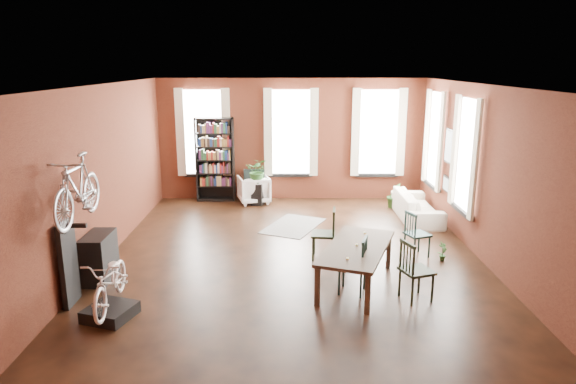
{
  "coord_description": "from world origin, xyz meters",
  "views": [
    {
      "loc": [
        -0.13,
        -9.01,
        3.57
      ],
      "look_at": [
        -0.09,
        0.6,
        1.15
      ],
      "focal_mm": 32.0,
      "sensor_mm": 36.0,
      "label": 1
    }
  ],
  "objects_px": {
    "bookshelf": "(215,160)",
    "plant_stand": "(258,194)",
    "white_armchair": "(254,188)",
    "console_table": "(99,257)",
    "cream_sofa": "(417,202)",
    "dining_chair_c": "(417,271)",
    "dining_chair_b": "(323,234)",
    "dining_chair_a": "(352,265)",
    "bicycle_floor": "(109,258)",
    "bike_trainer": "(110,312)",
    "dining_table": "(356,266)",
    "dining_chair_d": "(417,234)"
  },
  "relations": [
    {
      "from": "bookshelf",
      "to": "dining_chair_b",
      "type": "bearing_deg",
      "value": -58.83
    },
    {
      "from": "dining_chair_a",
      "to": "console_table",
      "type": "distance_m",
      "value": 4.23
    },
    {
      "from": "cream_sofa",
      "to": "console_table",
      "type": "xyz_separation_m",
      "value": [
        -6.23,
        -3.5,
        -0.01
      ]
    },
    {
      "from": "dining_table",
      "to": "dining_chair_d",
      "type": "bearing_deg",
      "value": 65.17
    },
    {
      "from": "dining_chair_c",
      "to": "cream_sofa",
      "type": "xyz_separation_m",
      "value": [
        1.07,
        4.28,
        -0.07
      ]
    },
    {
      "from": "dining_chair_c",
      "to": "console_table",
      "type": "height_order",
      "value": "dining_chair_c"
    },
    {
      "from": "bike_trainer",
      "to": "plant_stand",
      "type": "bearing_deg",
      "value": 73.45
    },
    {
      "from": "bookshelf",
      "to": "cream_sofa",
      "type": "xyz_separation_m",
      "value": [
        4.95,
        -1.7,
        -0.69
      ]
    },
    {
      "from": "bike_trainer",
      "to": "bookshelf",
      "type": "bearing_deg",
      "value": 84.19
    },
    {
      "from": "dining_chair_b",
      "to": "plant_stand",
      "type": "xyz_separation_m",
      "value": [
        -1.42,
        3.75,
        -0.19
      ]
    },
    {
      "from": "dining_chair_d",
      "to": "bike_trainer",
      "type": "relative_size",
      "value": 1.42
    },
    {
      "from": "dining_chair_d",
      "to": "white_armchair",
      "type": "bearing_deg",
      "value": 19.96
    },
    {
      "from": "bike_trainer",
      "to": "console_table",
      "type": "xyz_separation_m",
      "value": [
        -0.61,
        1.36,
        0.31
      ]
    },
    {
      "from": "dining_chair_d",
      "to": "bicycle_floor",
      "type": "xyz_separation_m",
      "value": [
        -4.98,
        -2.43,
        0.48
      ]
    },
    {
      "from": "dining_table",
      "to": "dining_chair_a",
      "type": "distance_m",
      "value": 0.3
    },
    {
      "from": "bike_trainer",
      "to": "plant_stand",
      "type": "xyz_separation_m",
      "value": [
        1.81,
        6.08,
        0.19
      ]
    },
    {
      "from": "plant_stand",
      "to": "bicycle_floor",
      "type": "height_order",
      "value": "bicycle_floor"
    },
    {
      "from": "cream_sofa",
      "to": "dining_table",
      "type": "bearing_deg",
      "value": 152.74
    },
    {
      "from": "white_armchair",
      "to": "bike_trainer",
      "type": "distance_m",
      "value": 6.53
    },
    {
      "from": "bookshelf",
      "to": "plant_stand",
      "type": "height_order",
      "value": "bookshelf"
    },
    {
      "from": "dining_chair_b",
      "to": "plant_stand",
      "type": "relative_size",
      "value": 1.69
    },
    {
      "from": "dining_chair_b",
      "to": "cream_sofa",
      "type": "xyz_separation_m",
      "value": [
        2.39,
        2.54,
        -0.07
      ]
    },
    {
      "from": "dining_chair_d",
      "to": "cream_sofa",
      "type": "distance_m",
      "value": 2.5
    },
    {
      "from": "dining_chair_d",
      "to": "console_table",
      "type": "bearing_deg",
      "value": 80.04
    },
    {
      "from": "dining_chair_c",
      "to": "bike_trainer",
      "type": "height_order",
      "value": "dining_chair_c"
    },
    {
      "from": "dining_chair_b",
      "to": "cream_sofa",
      "type": "relative_size",
      "value": 0.46
    },
    {
      "from": "dining_chair_b",
      "to": "dining_chair_c",
      "type": "xyz_separation_m",
      "value": [
        1.31,
        -1.74,
        -0.0
      ]
    },
    {
      "from": "bicycle_floor",
      "to": "dining_chair_d",
      "type": "bearing_deg",
      "value": 23.17
    },
    {
      "from": "bike_trainer",
      "to": "white_armchair",
      "type": "bearing_deg",
      "value": 75.0
    },
    {
      "from": "dining_chair_a",
      "to": "plant_stand",
      "type": "distance_m",
      "value": 5.53
    },
    {
      "from": "dining_table",
      "to": "white_armchair",
      "type": "distance_m",
      "value": 5.56
    },
    {
      "from": "dining_table",
      "to": "bicycle_floor",
      "type": "relative_size",
      "value": 1.35
    },
    {
      "from": "dining_chair_a",
      "to": "white_armchair",
      "type": "xyz_separation_m",
      "value": [
        -1.9,
        5.46,
        -0.07
      ]
    },
    {
      "from": "cream_sofa",
      "to": "bike_trainer",
      "type": "distance_m",
      "value": 7.44
    },
    {
      "from": "white_armchair",
      "to": "console_table",
      "type": "bearing_deg",
      "value": 49.9
    },
    {
      "from": "bookshelf",
      "to": "white_armchair",
      "type": "distance_m",
      "value": 1.27
    },
    {
      "from": "dining_chair_a",
      "to": "console_table",
      "type": "bearing_deg",
      "value": -79.36
    },
    {
      "from": "white_armchair",
      "to": "bicycle_floor",
      "type": "height_order",
      "value": "bicycle_floor"
    },
    {
      "from": "white_armchair",
      "to": "cream_sofa",
      "type": "bearing_deg",
      "value": 144.71
    },
    {
      "from": "white_armchair",
      "to": "console_table",
      "type": "distance_m",
      "value": 5.45
    },
    {
      "from": "dining_chair_d",
      "to": "bookshelf",
      "type": "distance_m",
      "value": 6.03
    },
    {
      "from": "bicycle_floor",
      "to": "console_table",
      "type": "bearing_deg",
      "value": 113.04
    },
    {
      "from": "dining_chair_c",
      "to": "white_armchair",
      "type": "xyz_separation_m",
      "value": [
        -2.85,
        5.72,
        -0.08
      ]
    },
    {
      "from": "dining_chair_a",
      "to": "bicycle_floor",
      "type": "height_order",
      "value": "bicycle_floor"
    },
    {
      "from": "plant_stand",
      "to": "dining_chair_d",
      "type": "bearing_deg",
      "value": -48.55
    },
    {
      "from": "dining_chair_b",
      "to": "bicycle_floor",
      "type": "relative_size",
      "value": 0.65
    },
    {
      "from": "dining_chair_a",
      "to": "cream_sofa",
      "type": "bearing_deg",
      "value": 170.8
    },
    {
      "from": "dining_table",
      "to": "dining_chair_d",
      "type": "xyz_separation_m",
      "value": [
        1.33,
        1.33,
        0.09
      ]
    },
    {
      "from": "bookshelf",
      "to": "cream_sofa",
      "type": "distance_m",
      "value": 5.28
    },
    {
      "from": "dining_chair_a",
      "to": "white_armchair",
      "type": "bearing_deg",
      "value": -143.2
    }
  ]
}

